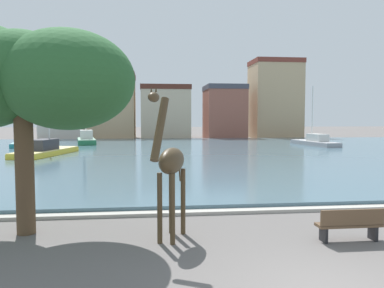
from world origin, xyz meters
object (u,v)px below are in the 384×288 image
object	(u,v)px
sailboat_yellow	(49,151)
giraffe_statue	(170,164)
shade_tree	(18,77)
park_bench	(350,224)
sailboat_teal	(25,145)
sailboat_grey	(312,143)
sailboat_green	(86,140)

from	to	relation	value
sailboat_yellow	giraffe_statue	bearing A→B (deg)	-69.06
shade_tree	park_bench	size ratio (longest dim) A/B	3.67
sailboat_yellow	shade_tree	bearing A→B (deg)	-77.93
sailboat_teal	sailboat_yellow	bearing A→B (deg)	-63.96
shade_tree	park_bench	xyz separation A→B (m)	(9.17, -1.87, -4.07)
giraffe_statue	park_bench	xyz separation A→B (m)	(4.87, -0.72, -1.63)
sailboat_yellow	sailboat_teal	bearing A→B (deg)	116.04
sailboat_grey	park_bench	world-z (taller)	sailboat_grey
giraffe_statue	shade_tree	world-z (taller)	shade_tree
giraffe_statue	sailboat_grey	size ratio (longest dim) A/B	0.45
sailboat_yellow	park_bench	size ratio (longest dim) A/B	5.43
shade_tree	sailboat_yellow	bearing A→B (deg)	102.07
sailboat_grey	shade_tree	bearing A→B (deg)	-126.00
sailboat_green	park_bench	world-z (taller)	sailboat_green
giraffe_statue	sailboat_yellow	size ratio (longest dim) A/B	0.42
sailboat_teal	sailboat_grey	world-z (taller)	sailboat_teal
sailboat_grey	shade_tree	world-z (taller)	sailboat_grey
sailboat_grey	shade_tree	distance (m)	39.42
giraffe_statue	shade_tree	size ratio (longest dim) A/B	0.63
sailboat_green	sailboat_teal	world-z (taller)	sailboat_green
sailboat_grey	park_bench	xyz separation A→B (m)	(-13.88, -33.59, -0.04)
sailboat_grey	park_bench	bearing A→B (deg)	-112.45
giraffe_statue	sailboat_teal	xyz separation A→B (m)	(-14.65, 35.19, -1.73)
sailboat_grey	park_bench	distance (m)	36.35
sailboat_green	park_bench	distance (m)	41.98
park_bench	giraffe_statue	bearing A→B (deg)	171.54
sailboat_green	sailboat_yellow	size ratio (longest dim) A/B	0.94
sailboat_green	park_bench	xyz separation A→B (m)	(13.28, -39.82, -0.16)
sailboat_yellow	sailboat_green	bearing A→B (deg)	87.09
sailboat_teal	sailboat_grey	size ratio (longest dim) A/B	0.85
sailboat_teal	shade_tree	xyz separation A→B (m)	(10.36, -34.05, 4.17)
sailboat_green	park_bench	bearing A→B (deg)	-71.55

